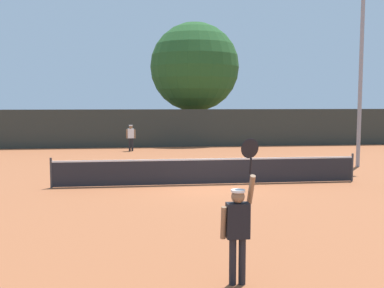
# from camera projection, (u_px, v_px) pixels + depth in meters

# --- Properties ---
(ground_plane) EXTENTS (120.00, 120.00, 0.00)m
(ground_plane) POSITION_uv_depth(u_px,v_px,m) (208.00, 184.00, 16.79)
(ground_plane) COLOR #9E5633
(tennis_net) EXTENTS (11.28, 0.08, 1.07)m
(tennis_net) POSITION_uv_depth(u_px,v_px,m) (208.00, 171.00, 16.74)
(tennis_net) COLOR #232328
(tennis_net) RESTS_ON ground
(perimeter_fence) EXTENTS (39.40, 0.12, 2.53)m
(perimeter_fence) POSITION_uv_depth(u_px,v_px,m) (175.00, 128.00, 30.64)
(perimeter_fence) COLOR #2D332D
(perimeter_fence) RESTS_ON ground
(player_serving) EXTENTS (0.67, 0.39, 2.44)m
(player_serving) POSITION_uv_depth(u_px,v_px,m) (238.00, 222.00, 7.52)
(player_serving) COLOR black
(player_serving) RESTS_ON ground
(player_receiving) EXTENTS (0.57, 0.24, 1.60)m
(player_receiving) POSITION_uv_depth(u_px,v_px,m) (131.00, 135.00, 28.02)
(player_receiving) COLOR white
(player_receiving) RESTS_ON ground
(tennis_ball) EXTENTS (0.07, 0.07, 0.07)m
(tennis_ball) POSITION_uv_depth(u_px,v_px,m) (259.00, 171.00, 19.84)
(tennis_ball) COLOR #CCE033
(tennis_ball) RESTS_ON ground
(light_pole) EXTENTS (1.18, 0.28, 8.88)m
(light_pole) POSITION_uv_depth(u_px,v_px,m) (361.00, 59.00, 20.89)
(light_pole) COLOR gray
(light_pole) RESTS_ON ground
(large_tree) EXTENTS (6.61, 6.61, 8.92)m
(large_tree) POSITION_uv_depth(u_px,v_px,m) (195.00, 67.00, 34.02)
(large_tree) COLOR brown
(large_tree) RESTS_ON ground
(parked_car_near) EXTENTS (1.95, 4.22, 1.69)m
(parked_car_near) POSITION_uv_depth(u_px,v_px,m) (69.00, 131.00, 35.40)
(parked_car_near) COLOR #B7B7BC
(parked_car_near) RESTS_ON ground
(parked_car_mid) EXTENTS (2.25, 4.35, 1.69)m
(parked_car_mid) POSITION_uv_depth(u_px,v_px,m) (128.00, 131.00, 35.31)
(parked_car_mid) COLOR navy
(parked_car_mid) RESTS_ON ground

